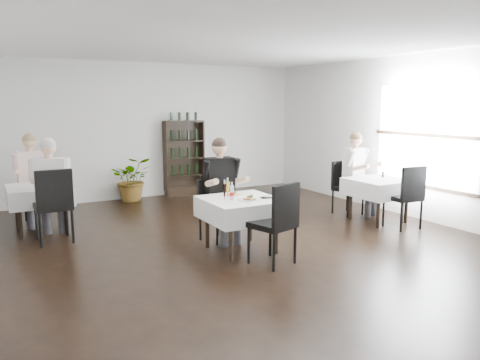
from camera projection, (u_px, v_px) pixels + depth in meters
name	position (u px, v px, depth m)	size (l,w,h in m)	color
room_shell	(259.00, 146.00, 6.68)	(9.00, 9.00, 9.00)	black
window_right	(426.00, 138.00, 8.35)	(0.06, 2.30, 1.85)	white
wine_shelf	(184.00, 159.00, 10.79)	(0.90, 0.28, 1.75)	black
main_table	(241.00, 209.00, 6.68)	(1.03, 1.03, 0.77)	black
left_table	(40.00, 195.00, 7.69)	(0.98, 0.98, 0.77)	black
right_table	(379.00, 187.00, 8.37)	(0.98, 0.98, 0.77)	black
potted_tree	(132.00, 179.00, 10.15)	(0.87, 0.76, 0.97)	#2C591E
main_chair_far	(214.00, 205.00, 7.26)	(0.55, 0.55, 0.95)	black
main_chair_near	(278.00, 219.00, 6.07)	(0.62, 0.63, 1.10)	black
left_chair_far	(38.00, 189.00, 8.44)	(0.59, 0.60, 1.02)	black
left_chair_near	(54.00, 201.00, 7.03)	(0.53, 0.54, 1.15)	black
right_chair_far	(345.00, 184.00, 8.99)	(0.50, 0.50, 1.01)	black
right_chair_near	(407.00, 193.00, 7.85)	(0.54, 0.54, 1.09)	black
diner_main	(222.00, 182.00, 7.13)	(0.61, 0.61, 1.60)	#404148
diner_left_far	(32.00, 172.00, 8.10)	(0.62, 0.62, 1.60)	#404148
diner_left_near	(51.00, 181.00, 7.22)	(0.65, 0.67, 1.60)	#404148
diner_right_far	(358.00, 167.00, 8.88)	(0.66, 0.70, 1.57)	#404148
plate_far	(233.00, 195.00, 6.85)	(0.29, 0.29, 0.07)	white
plate_near	(249.00, 199.00, 6.52)	(0.30, 0.30, 0.08)	white
pilsner_dark	(225.00, 192.00, 6.51)	(0.07, 0.07, 0.29)	black
pilsner_lager	(228.00, 190.00, 6.60)	(0.07, 0.07, 0.31)	gold
coke_bottle	(232.00, 193.00, 6.54)	(0.07, 0.07, 0.26)	silver
napkin_cutlery	(266.00, 198.00, 6.69)	(0.18, 0.18, 0.02)	black
pepper_mill	(383.00, 174.00, 8.56)	(0.04, 0.04, 0.11)	black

